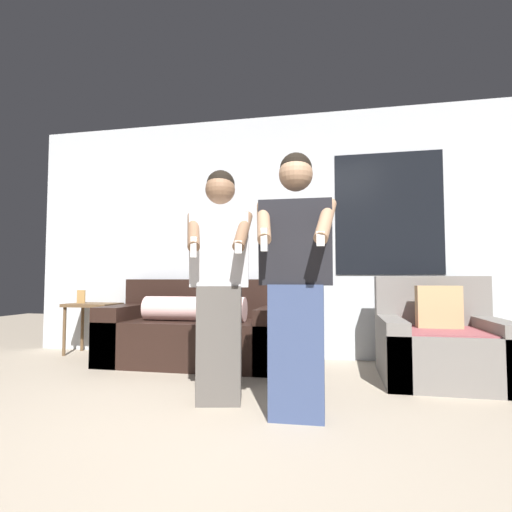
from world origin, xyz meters
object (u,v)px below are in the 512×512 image
Objects in this scene: couch at (199,332)px; person_left at (220,283)px; side_table at (92,311)px; person_right at (296,282)px; armchair at (440,345)px.

person_left is at bearing -64.57° from couch.
person_left reaches higher than side_table.
person_right is at bearing -33.20° from side_table.
person_left is (0.58, -1.23, 0.52)m from couch.
side_table is at bearing 146.80° from person_right.
armchair is (2.25, -0.26, -0.01)m from couch.
armchair is 1.69m from person_right.
person_left is at bearing -149.78° from armchair.
person_right reaches higher than side_table.
couch is at bearing 115.43° from person_left.
person_right reaches higher than couch.
person_right reaches higher than armchair.
couch is 1.15× the size of person_left.
couch is 1.90× the size of armchair.
person_right is (0.56, -0.20, 0.01)m from person_left.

